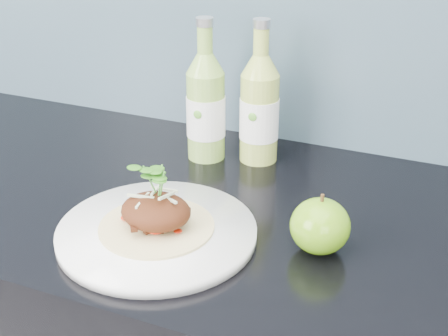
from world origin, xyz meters
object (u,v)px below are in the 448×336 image
(dinner_plate, at_px, (157,232))
(cider_bottle_right, at_px, (259,109))
(green_apple, at_px, (320,226))
(cider_bottle_left, at_px, (206,107))

(dinner_plate, xyz_separation_m, cider_bottle_right, (0.04, 0.30, 0.09))
(green_apple, bearing_deg, cider_bottle_left, 141.03)
(cider_bottle_left, bearing_deg, dinner_plate, -64.03)
(dinner_plate, bearing_deg, cider_bottle_right, 81.71)
(dinner_plate, height_order, cider_bottle_right, cider_bottle_right)
(green_apple, bearing_deg, dinner_plate, -165.41)
(green_apple, height_order, cider_bottle_left, cider_bottle_left)
(green_apple, relative_size, cider_bottle_right, 0.35)
(dinner_plate, xyz_separation_m, green_apple, (0.22, 0.06, 0.03))
(dinner_plate, bearing_deg, green_apple, 14.59)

